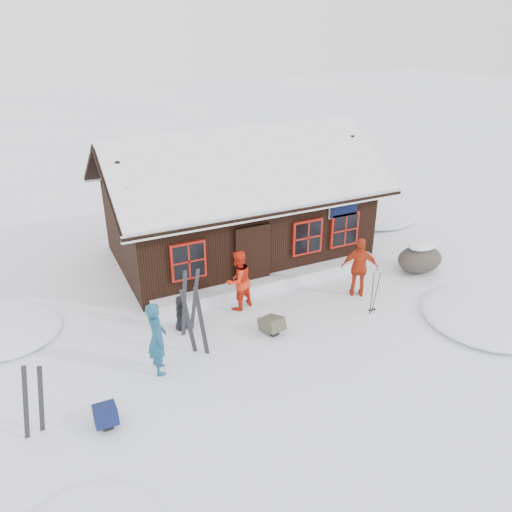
{
  "coord_description": "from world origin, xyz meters",
  "views": [
    {
      "loc": [
        -4.89,
        -9.76,
        7.49
      ],
      "look_at": [
        0.8,
        1.99,
        1.3
      ],
      "focal_mm": 35.0,
      "sensor_mm": 36.0,
      "label": 1
    }
  ],
  "objects_px": {
    "backpack_olive": "(272,327)",
    "skier_orange_right": "(360,268)",
    "ski_pair_left": "(33,402)",
    "skier_teal": "(157,338)",
    "skier_crouched": "(181,313)",
    "backpack_blue": "(106,418)",
    "ski_poles": "(374,294)",
    "boulder": "(420,258)",
    "skier_orange_left": "(238,280)"
  },
  "relations": [
    {
      "from": "ski_pair_left",
      "to": "ski_poles",
      "type": "distance_m",
      "value": 8.87
    },
    {
      "from": "backpack_blue",
      "to": "skier_teal",
      "type": "bearing_deg",
      "value": 40.99
    },
    {
      "from": "ski_poles",
      "to": "backpack_blue",
      "type": "xyz_separation_m",
      "value": [
        -7.59,
        -1.13,
        -0.44
      ]
    },
    {
      "from": "ski_pair_left",
      "to": "skier_orange_left",
      "type": "bearing_deg",
      "value": 31.74
    },
    {
      "from": "skier_crouched",
      "to": "boulder",
      "type": "bearing_deg",
      "value": -40.35
    },
    {
      "from": "boulder",
      "to": "ski_poles",
      "type": "distance_m",
      "value": 3.32
    },
    {
      "from": "skier_orange_right",
      "to": "boulder",
      "type": "distance_m",
      "value": 2.84
    },
    {
      "from": "skier_orange_left",
      "to": "backpack_olive",
      "type": "relative_size",
      "value": 2.81
    },
    {
      "from": "boulder",
      "to": "ski_poles",
      "type": "bearing_deg",
      "value": -154.45
    },
    {
      "from": "skier_crouched",
      "to": "boulder",
      "type": "height_order",
      "value": "skier_crouched"
    },
    {
      "from": "skier_crouched",
      "to": "skier_orange_right",
      "type": "bearing_deg",
      "value": -45.38
    },
    {
      "from": "skier_teal",
      "to": "boulder",
      "type": "bearing_deg",
      "value": -75.44
    },
    {
      "from": "skier_crouched",
      "to": "skier_teal",
      "type": "bearing_deg",
      "value": -164.64
    },
    {
      "from": "skier_teal",
      "to": "backpack_blue",
      "type": "relative_size",
      "value": 2.99
    },
    {
      "from": "boulder",
      "to": "backpack_blue",
      "type": "distance_m",
      "value": 10.89
    },
    {
      "from": "ski_poles",
      "to": "boulder",
      "type": "bearing_deg",
      "value": 25.55
    },
    {
      "from": "skier_teal",
      "to": "skier_orange_left",
      "type": "height_order",
      "value": "skier_teal"
    },
    {
      "from": "ski_poles",
      "to": "backpack_olive",
      "type": "distance_m",
      "value": 3.07
    },
    {
      "from": "skier_crouched",
      "to": "skier_orange_left",
      "type": "bearing_deg",
      "value": -28.83
    },
    {
      "from": "skier_orange_left",
      "to": "ski_poles",
      "type": "distance_m",
      "value": 3.8
    },
    {
      "from": "skier_orange_right",
      "to": "backpack_olive",
      "type": "bearing_deg",
      "value": 44.98
    },
    {
      "from": "skier_teal",
      "to": "boulder",
      "type": "height_order",
      "value": "skier_teal"
    },
    {
      "from": "skier_orange_right",
      "to": "ski_poles",
      "type": "relative_size",
      "value": 1.43
    },
    {
      "from": "skier_crouched",
      "to": "backpack_blue",
      "type": "bearing_deg",
      "value": -172.61
    },
    {
      "from": "skier_crouched",
      "to": "ski_pair_left",
      "type": "height_order",
      "value": "ski_pair_left"
    },
    {
      "from": "skier_teal",
      "to": "backpack_olive",
      "type": "relative_size",
      "value": 2.89
    },
    {
      "from": "ski_poles",
      "to": "backpack_blue",
      "type": "height_order",
      "value": "ski_poles"
    },
    {
      "from": "skier_crouched",
      "to": "backpack_blue",
      "type": "xyz_separation_m",
      "value": [
        -2.49,
        -2.67,
        -0.33
      ]
    },
    {
      "from": "skier_teal",
      "to": "skier_orange_right",
      "type": "distance_m",
      "value": 6.41
    },
    {
      "from": "boulder",
      "to": "ski_pair_left",
      "type": "xyz_separation_m",
      "value": [
        -11.82,
        -2.22,
        0.33
      ]
    },
    {
      "from": "skier_orange_right",
      "to": "ski_poles",
      "type": "bearing_deg",
      "value": 111.39
    },
    {
      "from": "backpack_olive",
      "to": "backpack_blue",
      "type": "bearing_deg",
      "value": -171.65
    },
    {
      "from": "skier_crouched",
      "to": "backpack_olive",
      "type": "bearing_deg",
      "value": -69.15
    },
    {
      "from": "skier_crouched",
      "to": "ski_poles",
      "type": "xyz_separation_m",
      "value": [
        5.11,
        -1.54,
        0.11
      ]
    },
    {
      "from": "skier_orange_right",
      "to": "skier_teal",
      "type": "bearing_deg",
      "value": 41.91
    },
    {
      "from": "skier_orange_left",
      "to": "backpack_blue",
      "type": "bearing_deg",
      "value": 16.09
    },
    {
      "from": "skier_orange_right",
      "to": "backpack_blue",
      "type": "relative_size",
      "value": 3.01
    },
    {
      "from": "skier_crouched",
      "to": "backpack_olive",
      "type": "distance_m",
      "value": 2.43
    },
    {
      "from": "boulder",
      "to": "ski_poles",
      "type": "relative_size",
      "value": 1.2
    },
    {
      "from": "skier_teal",
      "to": "boulder",
      "type": "distance_m",
      "value": 9.23
    },
    {
      "from": "skier_crouched",
      "to": "boulder",
      "type": "distance_m",
      "value": 8.1
    },
    {
      "from": "ski_pair_left",
      "to": "skier_teal",
      "type": "bearing_deg",
      "value": 23.84
    },
    {
      "from": "boulder",
      "to": "ski_pair_left",
      "type": "bearing_deg",
      "value": -169.34
    },
    {
      "from": "skier_orange_left",
      "to": "ski_poles",
      "type": "bearing_deg",
      "value": 131.37
    },
    {
      "from": "skier_teal",
      "to": "backpack_olive",
      "type": "distance_m",
      "value": 3.21
    },
    {
      "from": "skier_teal",
      "to": "ski_pair_left",
      "type": "distance_m",
      "value": 2.85
    },
    {
      "from": "backpack_blue",
      "to": "ski_poles",
      "type": "bearing_deg",
      "value": 9.95
    },
    {
      "from": "backpack_olive",
      "to": "skier_orange_right",
      "type": "bearing_deg",
      "value": 1.73
    },
    {
      "from": "skier_crouched",
      "to": "backpack_olive",
      "type": "relative_size",
      "value": 1.58
    },
    {
      "from": "skier_orange_left",
      "to": "backpack_blue",
      "type": "relative_size",
      "value": 2.9
    }
  ]
}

